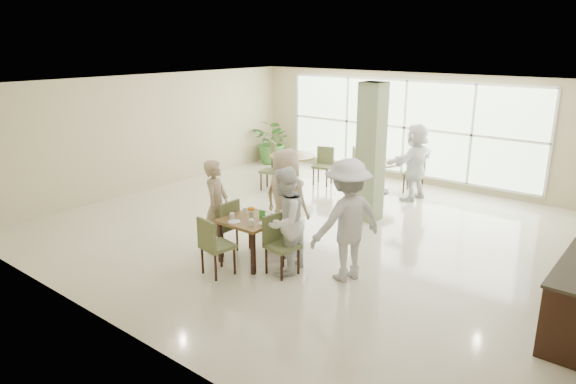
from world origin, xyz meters
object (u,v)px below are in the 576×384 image
Objects in this scene: main_table at (252,224)px; round_table_right at (377,170)px; adult_a at (365,167)px; potted_plant at (273,142)px; teen_far at (286,198)px; teen_standing at (347,220)px; adult_standing at (371,146)px; adult_b at (415,162)px; teen_left at (217,206)px; teen_right at (284,221)px; round_table_left at (292,161)px.

round_table_right is (-0.42, 4.94, -0.10)m from main_table.
adult_a is (0.09, -0.77, 0.22)m from round_table_right.
adult_a is (4.01, -1.46, 0.10)m from potted_plant.
teen_standing is (1.54, -0.42, 0.06)m from teen_far.
adult_standing reaches higher than main_table.
main_table is 0.88× the size of round_table_right.
teen_standing reaches higher than teen_far.
round_table_right is 0.75× the size of potted_plant.
main_table is 0.46× the size of teen_standing.
adult_b is at bearing 65.13° from adult_a.
main_table is 0.49× the size of teen_far.
teen_right is (1.47, 0.04, 0.05)m from teen_left.
teen_right is 5.99m from adult_standing.
main_table is at bearing 1.29° from adult_b.
adult_b is 0.96× the size of adult_standing.
round_table_left is 0.64× the size of adult_standing.
round_table_right is at bearing 94.90° from main_table.
teen_far reaches higher than adult_a.
adult_b is at bearing 13.45° from round_table_left.
potted_plant is 7.56m from teen_right.
teen_standing is at bearing 20.42° from adult_b.
teen_far is (0.80, 0.91, 0.08)m from teen_left.
teen_left is 5.16m from adult_b.
adult_a is 0.83× the size of adult_standing.
teen_standing reaches higher than teen_left.
teen_right is at bearing -52.98° from round_table_left.
teen_standing is 1.03× the size of adult_standing.
teen_standing is (1.99, -4.50, 0.40)m from round_table_right.
teen_left is at bearing -57.91° from potted_plant.
teen_right is (0.67, -0.86, -0.03)m from teen_far.
round_table_right is 3.98m from potted_plant.
adult_standing is (-0.28, 5.77, 0.11)m from teen_left.
round_table_left is at bearing 120.52° from main_table.
round_table_right is 0.55× the size of adult_standing.
adult_a is (-1.03, 4.17, -0.09)m from teen_right.
round_table_right is at bearing -82.03° from adult_b.
round_table_right is 0.58× the size of teen_right.
teen_left is at bearing -94.05° from round_table_right.
teen_right is 0.93× the size of adult_standing.
teen_left reaches higher than round_table_right.
teen_far reaches higher than round_table_right.
adult_standing is (3.28, 0.09, 0.25)m from potted_plant.
potted_plant is 0.70× the size of teen_standing.
teen_right is at bearing -42.24° from teen_standing.
potted_plant is 0.82× the size of teen_left.
adult_a is (0.45, 4.21, -0.05)m from teen_left.
main_table is at bearing -53.35° from teen_standing.
round_table_left is (-2.49, 4.22, -0.06)m from main_table.
main_table is at bearing 84.23° from teen_far.
adult_standing is (-0.73, 1.55, 0.15)m from adult_a.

